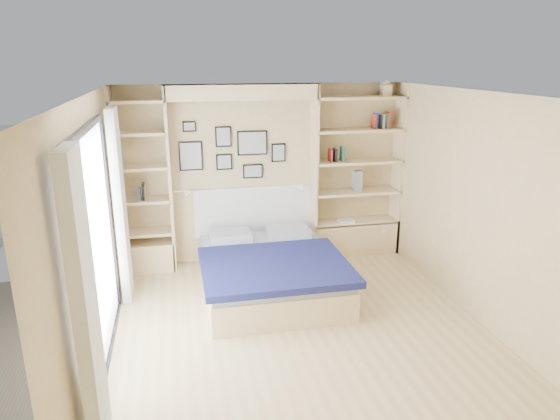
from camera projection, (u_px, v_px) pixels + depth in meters
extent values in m
plane|color=#D8BC81|center=(301.00, 333.00, 5.35)|extent=(4.50, 4.50, 0.00)
plane|color=tan|center=(263.00, 174.00, 7.09)|extent=(4.00, 0.00, 4.00)
plane|color=tan|center=(401.00, 342.00, 2.88)|extent=(4.00, 0.00, 4.00)
plane|color=tan|center=(93.00, 237.00, 4.59)|extent=(0.00, 4.50, 4.50)
plane|color=tan|center=(482.00, 210.00, 5.39)|extent=(0.00, 4.50, 4.50)
plane|color=white|center=(305.00, 95.00, 4.62)|extent=(4.50, 4.50, 0.00)
cube|color=beige|center=(170.00, 181.00, 6.67)|extent=(0.04, 0.35, 2.50)
cube|color=beige|center=(314.00, 174.00, 7.07)|extent=(0.04, 0.35, 2.50)
cube|color=beige|center=(242.00, 92.00, 6.53)|extent=(2.00, 0.35, 0.20)
cube|color=beige|center=(398.00, 170.00, 7.33)|extent=(0.04, 0.35, 2.50)
cube|color=beige|center=(117.00, 184.00, 6.53)|extent=(0.04, 0.35, 2.50)
cube|color=beige|center=(354.00, 237.00, 7.49)|extent=(1.30, 0.35, 0.50)
cube|color=beige|center=(149.00, 256.00, 6.90)|extent=(0.70, 0.35, 0.40)
cube|color=black|center=(84.00, 130.00, 4.31)|extent=(0.04, 2.08, 0.06)
cube|color=black|center=(109.00, 352.00, 4.95)|extent=(0.04, 2.08, 0.06)
cube|color=black|center=(80.00, 302.00, 3.68)|extent=(0.04, 0.06, 2.20)
cube|color=black|center=(110.00, 219.00, 5.59)|extent=(0.04, 0.06, 2.20)
cube|color=silver|center=(97.00, 250.00, 4.63)|extent=(0.01, 2.00, 2.20)
cube|color=white|center=(86.00, 313.00, 3.42)|extent=(0.10, 0.45, 2.30)
cube|color=white|center=(120.00, 207.00, 5.86)|extent=(0.10, 0.45, 2.30)
cube|color=beige|center=(355.00, 221.00, 7.42)|extent=(1.30, 0.35, 0.04)
cube|color=beige|center=(356.00, 192.00, 7.29)|extent=(1.30, 0.35, 0.04)
cube|color=beige|center=(358.00, 162.00, 7.16)|extent=(1.30, 0.35, 0.04)
cube|color=beige|center=(359.00, 130.00, 7.02)|extent=(1.30, 0.35, 0.04)
cube|color=beige|center=(361.00, 98.00, 6.89)|extent=(1.30, 0.35, 0.04)
cube|color=beige|center=(147.00, 232.00, 6.80)|extent=(0.70, 0.35, 0.04)
cube|color=beige|center=(144.00, 201.00, 6.67)|extent=(0.70, 0.35, 0.04)
cube|color=beige|center=(142.00, 168.00, 6.54)|extent=(0.70, 0.35, 0.04)
cube|color=beige|center=(139.00, 133.00, 6.41)|extent=(0.70, 0.35, 0.04)
cube|color=beige|center=(136.00, 102.00, 6.29)|extent=(0.70, 0.35, 0.04)
cube|color=beige|center=(270.00, 278.00, 6.28)|extent=(1.63, 2.03, 0.36)
cube|color=#A7ACB6|center=(270.00, 261.00, 6.21)|extent=(1.59, 1.99, 0.10)
cube|color=#161948|center=(275.00, 267.00, 5.87)|extent=(1.73, 1.42, 0.08)
cube|color=#A7ACB6|center=(230.00, 236.00, 6.77)|extent=(0.56, 0.41, 0.12)
cube|color=#A7ACB6|center=(288.00, 232.00, 6.93)|extent=(0.56, 0.41, 0.12)
cube|color=white|center=(254.00, 210.00, 7.19)|extent=(1.73, 0.04, 0.70)
cube|color=black|center=(191.00, 156.00, 6.78)|extent=(0.32, 0.02, 0.40)
cube|color=gray|center=(191.00, 156.00, 6.77)|extent=(0.28, 0.01, 0.36)
cube|color=black|center=(223.00, 137.00, 6.80)|extent=(0.22, 0.02, 0.28)
cube|color=gray|center=(223.00, 137.00, 6.79)|extent=(0.18, 0.01, 0.24)
cube|color=black|center=(224.00, 162.00, 6.90)|extent=(0.22, 0.02, 0.22)
cube|color=gray|center=(224.00, 162.00, 6.89)|extent=(0.18, 0.01, 0.18)
cube|color=black|center=(252.00, 143.00, 6.91)|extent=(0.42, 0.02, 0.34)
cube|color=gray|center=(253.00, 143.00, 6.90)|extent=(0.38, 0.01, 0.30)
cube|color=black|center=(253.00, 171.00, 7.02)|extent=(0.28, 0.02, 0.20)
cube|color=gray|center=(253.00, 171.00, 7.01)|extent=(0.24, 0.01, 0.16)
cube|color=black|center=(278.00, 153.00, 7.03)|extent=(0.20, 0.02, 0.26)
cube|color=gray|center=(279.00, 153.00, 7.02)|extent=(0.16, 0.01, 0.22)
cube|color=black|center=(189.00, 126.00, 6.66)|extent=(0.18, 0.02, 0.14)
cube|color=gray|center=(189.00, 127.00, 6.65)|extent=(0.14, 0.01, 0.10)
cylinder|color=silver|center=(181.00, 191.00, 6.66)|extent=(0.20, 0.02, 0.02)
cone|color=white|center=(189.00, 192.00, 6.69)|extent=(0.13, 0.12, 0.15)
cylinder|color=silver|center=(305.00, 185.00, 7.01)|extent=(0.20, 0.02, 0.02)
cone|color=white|center=(299.00, 186.00, 6.99)|extent=(0.13, 0.12, 0.15)
cube|color=#A51E1E|center=(330.00, 155.00, 7.04)|extent=(0.02, 0.15, 0.18)
cube|color=black|center=(335.00, 155.00, 7.05)|extent=(0.03, 0.15, 0.18)
cube|color=#26593F|center=(342.00, 154.00, 7.07)|extent=(0.03, 0.15, 0.21)
cube|color=#A52C12|center=(374.00, 122.00, 7.03)|extent=(0.02, 0.15, 0.20)
cube|color=navy|center=(375.00, 121.00, 7.03)|extent=(0.03, 0.15, 0.22)
cube|color=black|center=(380.00, 122.00, 7.05)|extent=(0.03, 0.15, 0.19)
cube|color=tan|center=(382.00, 121.00, 7.05)|extent=(0.04, 0.15, 0.21)
cube|color=#26593F|center=(386.00, 121.00, 7.06)|extent=(0.03, 0.15, 0.21)
cube|color=#A12519|center=(388.00, 120.00, 7.06)|extent=(0.03, 0.15, 0.23)
cube|color=navy|center=(140.00, 193.00, 6.62)|extent=(0.02, 0.15, 0.17)
cube|color=black|center=(144.00, 191.00, 6.63)|extent=(0.03, 0.15, 0.22)
cube|color=#BFB28C|center=(144.00, 192.00, 6.63)|extent=(0.03, 0.15, 0.19)
cube|color=beige|center=(386.00, 90.00, 6.93)|extent=(0.13, 0.13, 0.15)
cone|color=beige|center=(386.00, 82.00, 6.90)|extent=(0.20, 0.20, 0.08)
cube|color=slate|center=(357.00, 181.00, 7.23)|extent=(0.12, 0.12, 0.30)
cube|color=white|center=(347.00, 221.00, 7.33)|extent=(0.22, 0.16, 0.03)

